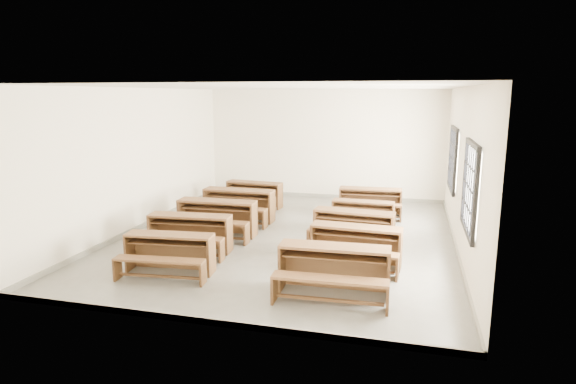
% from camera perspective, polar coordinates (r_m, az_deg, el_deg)
% --- Properties ---
extents(room, '(8.50, 8.50, 3.20)m').
position_cam_1_polar(room, '(10.12, 0.50, 6.33)').
color(room, slate).
rests_on(room, ground).
extents(desk_set_0, '(1.60, 0.94, 0.69)m').
position_cam_1_polar(desk_set_0, '(8.63, -13.94, -6.77)').
color(desk_set_0, brown).
rests_on(desk_set_0, ground).
extents(desk_set_1, '(1.70, 0.98, 0.73)m').
position_cam_1_polar(desk_set_1, '(9.68, -11.63, -4.49)').
color(desk_set_1, brown).
rests_on(desk_set_1, ground).
extents(desk_set_2, '(1.75, 0.94, 0.78)m').
position_cam_1_polar(desk_set_2, '(10.67, -8.49, -2.74)').
color(desk_set_2, brown).
rests_on(desk_set_2, ground).
extents(desk_set_3, '(1.75, 0.93, 0.78)m').
position_cam_1_polar(desk_set_3, '(11.80, -5.93, -1.29)').
color(desk_set_3, brown).
rests_on(desk_set_3, ground).
extents(desk_set_4, '(1.62, 0.96, 0.70)m').
position_cam_1_polar(desk_set_4, '(13.24, -4.09, -0.07)').
color(desk_set_4, brown).
rests_on(desk_set_4, ground).
extents(desk_set_5, '(1.74, 0.94, 0.77)m').
position_cam_1_polar(desk_set_5, '(7.53, 5.45, -8.81)').
color(desk_set_5, brown).
rests_on(desk_set_5, ground).
extents(desk_set_6, '(1.67, 0.94, 0.73)m').
position_cam_1_polar(desk_set_6, '(8.78, 7.99, -6.03)').
color(desk_set_6, brown).
rests_on(desk_set_6, ground).
extents(desk_set_7, '(1.70, 0.99, 0.73)m').
position_cam_1_polar(desk_set_7, '(9.90, 7.74, -4.00)').
color(desk_set_7, brown).
rests_on(desk_set_7, ground).
extents(desk_set_8, '(1.45, 0.80, 0.64)m').
position_cam_1_polar(desk_set_8, '(11.26, 8.83, -2.42)').
color(desk_set_8, brown).
rests_on(desk_set_8, ground).
extents(desk_set_9, '(1.61, 0.88, 0.71)m').
position_cam_1_polar(desk_set_9, '(12.45, 9.71, -0.92)').
color(desk_set_9, brown).
rests_on(desk_set_9, ground).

